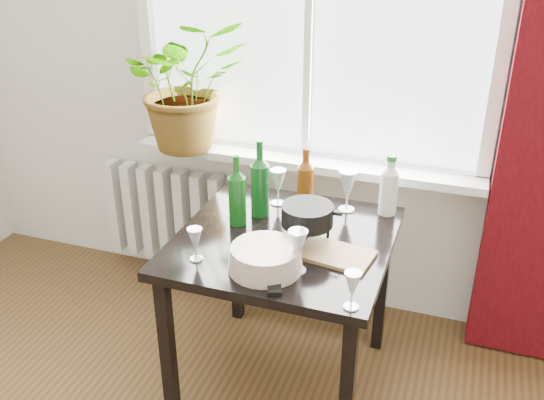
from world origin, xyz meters
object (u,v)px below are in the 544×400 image
(table, at_px, (284,257))
(tv_remote, at_px, (274,281))
(potted_plant, at_px, (186,85))
(wineglass_front_left, at_px, (195,244))
(radiator, at_px, (174,215))
(bottle_amber, at_px, (305,179))
(wineglass_back_center, at_px, (347,190))
(cutting_board, at_px, (335,255))
(cleaning_bottle, at_px, (389,185))
(fondue_pot, at_px, (307,224))
(wineglass_front_right, at_px, (298,251))
(wine_bottle_right, at_px, (260,178))
(wineglass_back_left, at_px, (278,187))
(plate_stack, at_px, (265,258))
(wine_bottle_left, at_px, (237,190))
(wineglass_far_right, at_px, (352,290))

(table, bearing_deg, tv_remote, -78.19)
(potted_plant, height_order, wineglass_front_left, potted_plant)
(radiator, distance_m, bottle_amber, 1.06)
(radiator, distance_m, wineglass_back_center, 1.17)
(potted_plant, bearing_deg, wineglass_back_center, -14.57)
(radiator, distance_m, cutting_board, 1.34)
(cleaning_bottle, xyz_separation_m, fondue_pot, (-0.26, -0.35, -0.06))
(wineglass_front_right, height_order, tv_remote, wineglass_front_right)
(radiator, height_order, cutting_board, cutting_board)
(wine_bottle_right, relative_size, wineglass_front_left, 2.54)
(wineglass_back_left, xyz_separation_m, plate_stack, (0.13, -0.52, -0.04))
(wine_bottle_right, relative_size, tv_remote, 2.10)
(wineglass_back_center, distance_m, wineglass_front_left, 0.74)
(potted_plant, relative_size, wine_bottle_left, 2.08)
(wineglass_front_right, xyz_separation_m, plate_stack, (-0.12, -0.02, -0.04))
(bottle_amber, bearing_deg, cleaning_bottle, 13.69)
(wineglass_front_left, height_order, plate_stack, wineglass_front_left)
(bottle_amber, height_order, tv_remote, bottle_amber)
(plate_stack, relative_size, cutting_board, 0.99)
(wineglass_far_right, height_order, wineglass_front_left, wineglass_far_right)
(wine_bottle_right, distance_m, tv_remote, 0.56)
(wine_bottle_left, relative_size, plate_stack, 1.12)
(bottle_amber, relative_size, cutting_board, 1.05)
(wine_bottle_left, bearing_deg, table, -12.52)
(tv_remote, bearing_deg, wine_bottle_right, 92.98)
(fondue_pot, xyz_separation_m, cutting_board, (0.14, -0.07, -0.07))
(wineglass_front_right, relative_size, cutting_board, 0.61)
(wineglass_back_center, bearing_deg, wineglass_far_right, -75.87)
(table, bearing_deg, bottle_amber, 87.76)
(wineglass_front_left, bearing_deg, wine_bottle_left, 82.89)
(radiator, relative_size, cutting_board, 2.86)
(wine_bottle_right, xyz_separation_m, fondue_pot, (0.25, -0.16, -0.09))
(cleaning_bottle, bearing_deg, table, -135.87)
(wineglass_back_left, height_order, wineglass_front_left, wineglass_back_left)
(table, relative_size, wineglass_front_left, 6.28)
(potted_plant, bearing_deg, radiator, 153.12)
(wineglass_front_right, bearing_deg, fondue_pot, 97.37)
(table, xyz_separation_m, bottle_amber, (0.01, 0.26, 0.24))
(radiator, distance_m, wineglass_front_left, 1.16)
(radiator, relative_size, wineglass_back_left, 4.73)
(bottle_amber, height_order, wineglass_back_left, bottle_amber)
(wineglass_front_left, height_order, cutting_board, wineglass_front_left)
(cutting_board, bearing_deg, wineglass_front_left, -158.29)
(wineglass_back_center, height_order, cutting_board, wineglass_back_center)
(bottle_amber, xyz_separation_m, wineglass_front_right, (0.11, -0.48, -0.06))
(wineglass_far_right, distance_m, plate_stack, 0.37)
(wine_bottle_left, xyz_separation_m, plate_stack, (0.23, -0.29, -0.11))
(cutting_board, bearing_deg, table, 161.89)
(radiator, bearing_deg, cutting_board, -33.12)
(potted_plant, distance_m, wineglass_far_right, 1.43)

